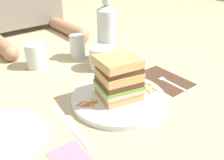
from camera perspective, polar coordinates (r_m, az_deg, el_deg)
ground_plane at (r=0.74m, az=0.99°, el=-3.79°), size 3.00×3.00×0.00m
main_plate at (r=0.72m, az=1.51°, el=-4.23°), size 0.27×0.27×0.02m
sandwich at (r=0.68m, az=1.53°, el=0.55°), size 0.14×0.13×0.13m
carrot_shred_0 at (r=0.69m, az=-7.32°, el=-5.33°), size 0.03×0.01×0.00m
carrot_shred_1 at (r=0.68m, az=-4.05°, el=-5.38°), size 0.03×0.02×0.00m
carrot_shred_2 at (r=0.68m, az=-6.60°, el=-5.96°), size 0.03×0.02×0.00m
carrot_shred_3 at (r=0.69m, az=-4.97°, el=-5.18°), size 0.03×0.02×0.00m
carrot_shred_4 at (r=0.68m, az=-5.70°, el=-5.80°), size 0.03×0.02×0.00m
carrot_shred_5 at (r=0.69m, az=-4.55°, el=-5.25°), size 0.03×0.02×0.00m
carrot_shred_6 at (r=0.76m, az=7.67°, el=-1.83°), size 0.01×0.02×0.00m
carrot_shred_7 at (r=0.78m, az=8.29°, el=-1.00°), size 0.01×0.02×0.00m
carrot_shred_8 at (r=0.77m, az=8.82°, el=-1.32°), size 0.03×0.01×0.00m
carrot_shred_9 at (r=0.74m, az=7.53°, el=-2.50°), size 0.03×0.01×0.00m
carrot_shred_10 at (r=0.76m, az=8.72°, el=-2.00°), size 0.03×0.00×0.00m
carrot_shred_11 at (r=0.78m, az=7.77°, el=-0.98°), size 0.03×0.02×0.00m
carrot_shred_12 at (r=0.74m, az=9.18°, el=-2.59°), size 0.02×0.01×0.00m
carrot_shred_13 at (r=0.76m, az=9.78°, el=-2.09°), size 0.00×0.03×0.00m
carrot_shred_14 at (r=0.74m, az=8.57°, el=-2.81°), size 0.01×0.02×0.00m
carrot_shred_15 at (r=0.74m, az=7.90°, el=-2.82°), size 0.02×0.01×0.00m
napkin_dark at (r=0.85m, az=11.82°, el=0.14°), size 0.12×0.18×0.00m
fork at (r=0.83m, az=12.98°, el=-0.27°), size 0.02×0.17×0.00m
knife at (r=0.64m, az=-9.37°, el=-10.36°), size 0.03×0.20×0.00m
juice_glass at (r=0.89m, az=-2.73°, el=4.85°), size 0.08×0.08×0.08m
water_bottle at (r=0.94m, az=-1.22°, el=10.91°), size 0.07×0.07×0.25m
empty_tumbler_0 at (r=0.94m, az=-17.15°, el=5.42°), size 0.07×0.07×0.09m
empty_tumbler_1 at (r=0.99m, az=-7.96°, el=7.64°), size 0.06×0.06×0.09m
side_plate at (r=0.65m, az=-23.11°, el=-11.23°), size 0.19×0.19×0.01m
napkin_pink at (r=0.56m, az=-9.65°, el=-17.21°), size 0.08×0.09×0.00m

